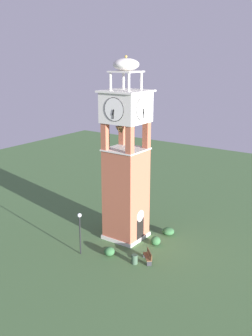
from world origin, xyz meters
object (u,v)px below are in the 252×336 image
object	(u,v)px
park_bench	(148,256)
trash_bin	(135,259)
clock_tower	(126,167)
lamp_post	(80,226)

from	to	relation	value
park_bench	trash_bin	xyz separation A→B (m)	(-0.95, 0.74, -0.08)
clock_tower	park_bench	xyz separation A→B (m)	(-2.78, -4.24, -6.49)
park_bench	clock_tower	bearing A→B (deg)	56.75
trash_bin	park_bench	bearing A→B (deg)	-37.88
clock_tower	lamp_post	world-z (taller)	clock_tower
trash_bin	clock_tower	bearing A→B (deg)	43.26
lamp_post	park_bench	bearing A→B (deg)	-67.72
clock_tower	lamp_post	distance (m)	6.77
clock_tower	park_bench	world-z (taller)	clock_tower
clock_tower	trash_bin	bearing A→B (deg)	-136.74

